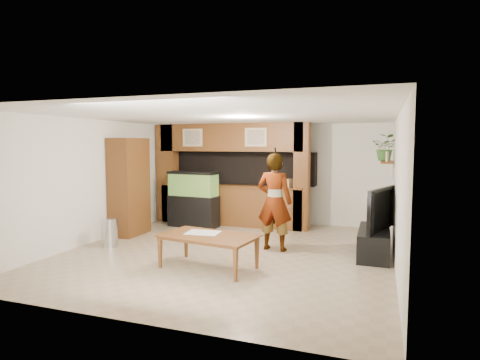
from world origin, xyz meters
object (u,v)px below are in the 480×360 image
at_px(pantry_cabinet, 129,187).
at_px(aquarium, 193,200).
at_px(person, 275,202).
at_px(dining_table, 207,252).
at_px(television, 375,208).

xyz_separation_m(pantry_cabinet, aquarium, (1.01, 1.27, -0.42)).
bearing_deg(person, dining_table, 68.46).
distance_m(pantry_cabinet, dining_table, 3.37).
bearing_deg(television, aquarium, 92.40).
bearing_deg(dining_table, pantry_cabinet, 156.02).
bearing_deg(dining_table, aquarium, 128.63).
distance_m(pantry_cabinet, person, 3.50).
height_order(television, person, person).
height_order(pantry_cabinet, aquarium, pantry_cabinet).
distance_m(aquarium, dining_table, 3.53).
bearing_deg(person, television, -168.99).
distance_m(television, dining_table, 3.21).
bearing_deg(pantry_cabinet, dining_table, -32.92).
distance_m(aquarium, person, 2.91).
xyz_separation_m(person, dining_table, (-0.75, -1.55, -0.67)).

